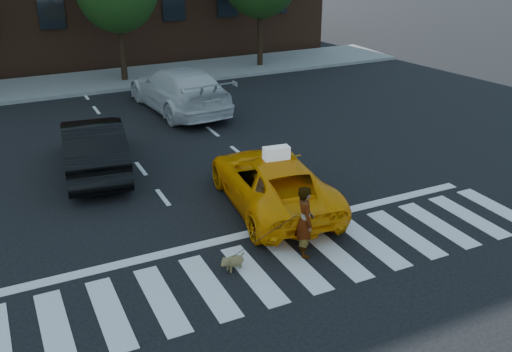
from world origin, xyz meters
The scene contains 10 objects.
ground centered at (0.00, 0.00, 0.00)m, with size 120.00×120.00×0.00m, color black.
crosswalk centered at (0.00, 0.00, 0.01)m, with size 13.00×2.40×0.01m, color silver.
stop_line centered at (0.00, 1.60, 0.01)m, with size 12.00×0.30×0.01m, color silver.
sidewalk_far centered at (0.00, 17.50, 0.07)m, with size 30.00×4.00×0.15m, color slate.
taxi centered at (0.84, 2.72, 0.69)m, with size 2.28×4.94×1.37m, color #FF9905.
black_sedan centered at (-2.84, 7.00, 0.80)m, with size 1.69×4.83×1.59m, color black.
white_suv centered at (1.40, 11.77, 0.86)m, with size 2.41×5.92×1.72m, color silver.
woman centered at (0.36, 0.25, 0.83)m, with size 0.60×0.40×1.66m, color #999999.
dog centered at (-1.32, 0.36, 0.21)m, with size 0.62×0.34×0.35m.
taxi_sign centered at (0.84, 2.52, 1.53)m, with size 0.65×0.28×0.32m, color white.
Camera 1 is at (-5.34, -9.12, 6.70)m, focal length 40.00 mm.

